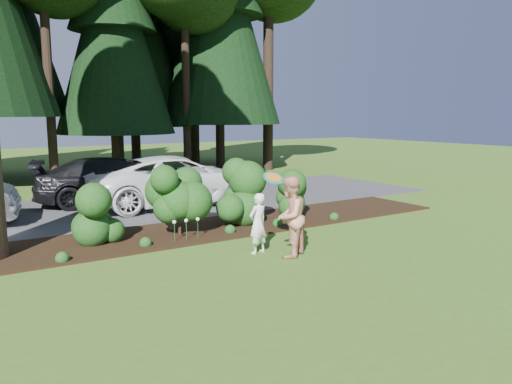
{
  "coord_description": "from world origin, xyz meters",
  "views": [
    {
      "loc": [
        -5.13,
        -8.12,
        3.0
      ],
      "look_at": [
        0.73,
        0.97,
        1.3
      ],
      "focal_mm": 35.0,
      "sensor_mm": 36.0,
      "label": 1
    }
  ],
  "objects_px": {
    "child": "(258,223)",
    "adult": "(290,217)",
    "car_dark_suv": "(118,180)",
    "car_white_suv": "(177,180)",
    "frisbee": "(274,178)"
  },
  "relations": [
    {
      "from": "child",
      "to": "adult",
      "type": "bearing_deg",
      "value": 111.73
    },
    {
      "from": "car_dark_suv",
      "to": "adult",
      "type": "distance_m",
      "value": 8.19
    },
    {
      "from": "child",
      "to": "adult",
      "type": "height_order",
      "value": "adult"
    },
    {
      "from": "car_dark_suv",
      "to": "adult",
      "type": "xyz_separation_m",
      "value": [
        1.1,
        -8.12,
        0.06
      ]
    },
    {
      "from": "car_white_suv",
      "to": "adult",
      "type": "distance_m",
      "value": 6.89
    },
    {
      "from": "car_white_suv",
      "to": "car_dark_suv",
      "type": "bearing_deg",
      "value": 53.71
    },
    {
      "from": "car_white_suv",
      "to": "frisbee",
      "type": "bearing_deg",
      "value": 177.17
    },
    {
      "from": "car_white_suv",
      "to": "car_dark_suv",
      "type": "distance_m",
      "value": 2.01
    },
    {
      "from": "car_white_suv",
      "to": "car_dark_suv",
      "type": "height_order",
      "value": "car_white_suv"
    },
    {
      "from": "car_white_suv",
      "to": "child",
      "type": "height_order",
      "value": "car_white_suv"
    },
    {
      "from": "car_white_suv",
      "to": "adult",
      "type": "xyz_separation_m",
      "value": [
        -0.49,
        -6.88,
        0.02
      ]
    },
    {
      "from": "car_white_suv",
      "to": "frisbee",
      "type": "distance_m",
      "value": 6.38
    },
    {
      "from": "frisbee",
      "to": "car_white_suv",
      "type": "bearing_deg",
      "value": 85.4
    },
    {
      "from": "child",
      "to": "car_dark_suv",
      "type": "bearing_deg",
      "value": -98.87
    },
    {
      "from": "adult",
      "to": "frisbee",
      "type": "bearing_deg",
      "value": -118.06
    }
  ]
}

